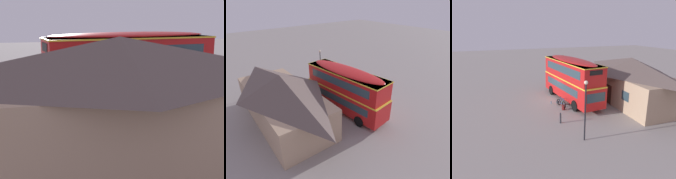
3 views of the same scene
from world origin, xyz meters
TOP-DOWN VIEW (x-y plane):
  - ground_plane at (0.00, 0.00)m, footprint 120.00×120.00m
  - double_decker_bus at (0.78, 1.37)m, footprint 9.84×3.36m
  - touring_bicycle at (2.14, -0.42)m, footprint 1.66×0.69m
  - backpack_on_ground at (3.17, -0.53)m, footprint 0.36×0.36m
  - water_bottle_blue_sports at (0.96, -1.13)m, footprint 0.07×0.07m
  - pub_building at (3.24, 7.35)m, footprint 12.57×6.06m
  - street_lamp at (9.24, -1.19)m, footprint 0.28×0.28m
  - kerb_bollard at (5.92, -1.85)m, footprint 0.16×0.16m

SIDE VIEW (x-z plane):
  - ground_plane at x=0.00m, z-range 0.00..0.00m
  - water_bottle_blue_sports at x=0.96m, z-range -0.01..0.24m
  - backpack_on_ground at x=3.17m, z-range 0.01..0.53m
  - touring_bicycle at x=2.14m, z-range -0.15..0.89m
  - kerb_bollard at x=5.92m, z-range 0.01..0.98m
  - pub_building at x=3.24m, z-range 0.06..4.96m
  - double_decker_bus at x=0.78m, z-range 0.25..5.04m
  - street_lamp at x=9.24m, z-range 0.54..5.08m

